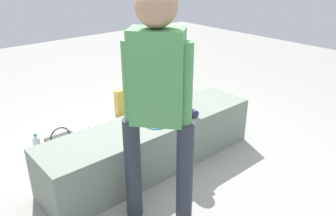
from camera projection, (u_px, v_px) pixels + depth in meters
name	position (u px, v px, depth m)	size (l,w,h in m)	color
ground_plane	(154.00, 164.00, 3.35)	(12.00, 12.00, 0.00)	#98978F
concrete_ledge	(153.00, 143.00, 3.25)	(2.20, 0.55, 0.48)	gray
child_seated	(177.00, 93.00, 3.23)	(0.28, 0.32, 0.48)	#2A2747
adult_standing	(157.00, 93.00, 2.25)	(0.39, 0.42, 1.74)	#2C313D
cake_plate	(156.00, 122.00, 3.08)	(0.22, 0.22, 0.07)	#4CA5D8
gift_bag	(122.00, 102.00, 4.37)	(0.18, 0.08, 0.38)	gold
railing_post	(152.00, 88.00, 4.16)	(0.36, 0.36, 1.10)	black
water_bottle_near_gift	(37.00, 144.00, 3.51)	(0.08, 0.08, 0.22)	silver
cake_box_white	(107.00, 129.00, 3.94)	(0.26, 0.34, 0.10)	white
handbag_black_leather	(62.00, 147.00, 3.41)	(0.28, 0.14, 0.35)	black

